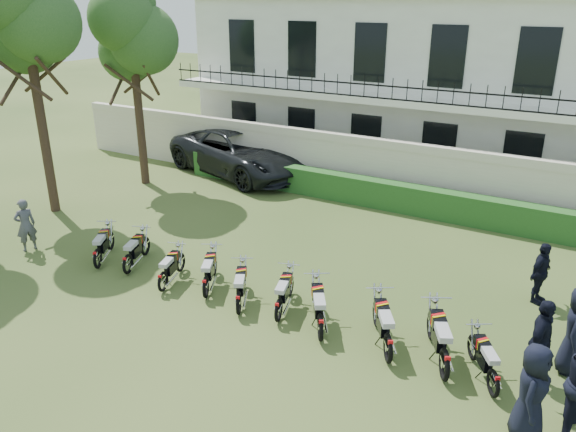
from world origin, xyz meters
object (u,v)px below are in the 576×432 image
(motorcycle_2, at_px, (162,277))
(motorcycle_8, at_px, (445,358))
(officer_0, at_px, (532,392))
(motorcycle_6, at_px, (320,322))
(officer_5, at_px, (541,273))
(officer_2, at_px, (541,342))
(tree_west_mid, at_px, (24,12))
(tree_west_near, at_px, (132,32))
(motorcycle_5, at_px, (279,305))
(motorcycle_1, at_px, (127,259))
(motorcycle_4, at_px, (238,298))
(motorcycle_9, at_px, (494,377))
(motorcycle_7, at_px, (389,342))
(suv, at_px, (241,152))
(motorcycle_0, at_px, (97,254))
(motorcycle_3, at_px, (206,282))
(inspector, at_px, (25,225))

(motorcycle_2, bearing_deg, motorcycle_8, -16.84)
(officer_0, bearing_deg, motorcycle_6, 80.10)
(officer_5, bearing_deg, officer_2, -155.00)
(tree_west_mid, height_order, tree_west_near, tree_west_mid)
(motorcycle_5, height_order, officer_2, officer_2)
(motorcycle_1, relative_size, motorcycle_5, 0.97)
(motorcycle_4, relative_size, motorcycle_9, 1.06)
(officer_2, bearing_deg, motorcycle_1, 101.12)
(motorcycle_9, xyz_separation_m, officer_5, (0.18, 4.24, 0.36))
(motorcycle_1, bearing_deg, motorcycle_9, -22.08)
(motorcycle_1, distance_m, motorcycle_6, 6.02)
(motorcycle_7, relative_size, motorcycle_8, 0.92)
(suv, xyz_separation_m, officer_5, (12.59, -5.19, -0.16))
(motorcycle_5, bearing_deg, officer_5, 21.08)
(tree_west_near, distance_m, motorcycle_6, 14.12)
(motorcycle_2, bearing_deg, motorcycle_0, 160.65)
(motorcycle_0, height_order, motorcycle_5, motorcycle_0)
(officer_2, bearing_deg, motorcycle_8, 126.45)
(officer_5, bearing_deg, motorcycle_9, -164.94)
(motorcycle_8, distance_m, officer_2, 1.83)
(motorcycle_3, xyz_separation_m, motorcycle_7, (4.93, -0.21, 0.05))
(suv, bearing_deg, tree_west_near, 154.83)
(motorcycle_4, bearing_deg, motorcycle_1, 148.06)
(motorcycle_2, relative_size, motorcycle_8, 0.86)
(motorcycle_8, xyz_separation_m, suv, (-11.47, 9.41, 0.43))
(motorcycle_6, distance_m, motorcycle_7, 1.57)
(tree_west_near, relative_size, officer_2, 4.37)
(motorcycle_0, distance_m, motorcycle_3, 3.63)
(motorcycle_2, xyz_separation_m, motorcycle_4, (2.32, 0.08, 0.02))
(motorcycle_8, bearing_deg, officer_0, -52.20)
(motorcycle_1, height_order, motorcycle_2, motorcycle_1)
(tree_west_near, xyz_separation_m, officer_5, (15.22, -2.17, -5.09))
(motorcycle_6, height_order, motorcycle_9, motorcycle_6)
(motorcycle_4, bearing_deg, motorcycle_9, -29.08)
(motorcycle_8, bearing_deg, motorcycle_2, 153.79)
(motorcycle_4, xyz_separation_m, officer_0, (6.57, -0.73, 0.46))
(motorcycle_5, relative_size, motorcycle_9, 1.15)
(motorcycle_4, distance_m, motorcycle_6, 2.19)
(motorcycle_5, relative_size, suv, 0.25)
(motorcycle_2, xyz_separation_m, officer_5, (8.37, 4.34, 0.37))
(officer_2, bearing_deg, motorcycle_6, 108.95)
(motorcycle_5, xyz_separation_m, motorcycle_7, (2.77, -0.19, 0.05))
(motorcycle_6, distance_m, inspector, 9.76)
(tree_west_near, relative_size, motorcycle_4, 4.96)
(motorcycle_6, bearing_deg, tree_west_mid, 136.04)
(motorcycle_0, xyz_separation_m, motorcycle_5, (5.78, 0.22, -0.01))
(motorcycle_7, bearing_deg, motorcycle_0, 148.17)
(suv, height_order, inspector, suv)
(officer_0, bearing_deg, motorcycle_2, 85.50)
(motorcycle_5, relative_size, motorcycle_8, 0.91)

